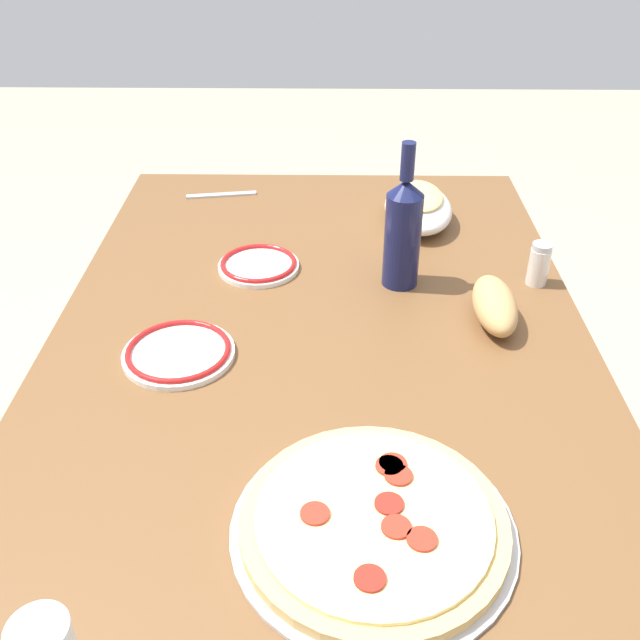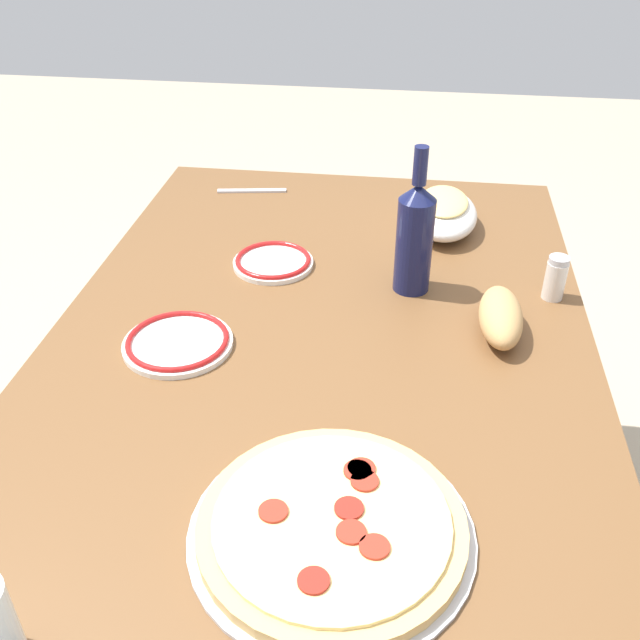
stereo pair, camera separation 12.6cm
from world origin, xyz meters
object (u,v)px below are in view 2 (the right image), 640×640
Objects in this scene: wine_bottle at (415,236)px; side_plate_far at (178,342)px; pepperoni_pizza at (332,527)px; bread_loaf at (501,317)px; side_plate_near at (273,262)px; baked_pasta_dish at (443,211)px; dining_table at (320,381)px; spice_shaker at (555,278)px.

side_plate_far is (0.25, -0.39, -0.11)m from wine_bottle.
bread_loaf is at bearing 153.60° from pepperoni_pizza.
side_plate_near is (-0.66, -0.20, -0.01)m from pepperoni_pizza.
baked_pasta_dish is 0.41m from bread_loaf.
dining_table is at bearing -25.63° from baked_pasta_dish.
pepperoni_pizza is 0.54m from bread_loaf.
bread_loaf is at bearing 98.44° from dining_table.
baked_pasta_dish is at bearing 170.92° from pepperoni_pizza.
side_plate_far is at bearing -69.27° from spice_shaker.
dining_table is at bearing 106.19° from side_plate_far.
baked_pasta_dish is at bearing -142.18° from spice_shaker.
wine_bottle is (0.27, -0.06, 0.07)m from baked_pasta_dish.
bread_loaf is (-0.05, 0.31, 0.14)m from dining_table.
wine_bottle is at bearing -89.65° from spice_shaker.
side_plate_near is 0.48m from bread_loaf.
dining_table is 7.58× the size of side_plate_far.
dining_table is at bearing 29.06° from side_plate_near.
dining_table is 8.05× the size of bread_loaf.
pepperoni_pizza reaches higher than dining_table.
bread_loaf is at bearing 13.70° from baked_pasta_dish.
dining_table is 0.32m from wine_bottle.
pepperoni_pizza is 0.48m from side_plate_far.
spice_shaker is (-0.13, 0.11, 0.01)m from bread_loaf.
dining_table is 3.96× the size of pepperoni_pizza.
pepperoni_pizza is at bearing 16.89° from side_plate_near.
side_plate_far reaches higher than dining_table.
baked_pasta_dish is 0.84× the size of wine_bottle.
wine_bottle is 0.47m from side_plate_far.
pepperoni_pizza is 1.51× the size of baked_pasta_dish.
pepperoni_pizza is at bearing 40.47° from side_plate_far.
side_plate_near is 0.87× the size of side_plate_far.
side_plate_near is at bearing -100.39° from wine_bottle.
side_plate_far is 0.71m from spice_shaker.
baked_pasta_dish reaches higher than dining_table.
side_plate_far is (-0.36, -0.31, -0.01)m from pepperoni_pizza.
wine_bottle is 1.74× the size of side_plate_near.
side_plate_far is at bearing -73.81° from dining_table.
baked_pasta_dish is at bearing -166.30° from bread_loaf.
spice_shaker is at bearing 140.80° from bread_loaf.
side_plate_near is 1.89× the size of spice_shaker.
bread_loaf reaches higher than dining_table.
side_plate_far is (0.07, -0.24, 0.11)m from dining_table.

